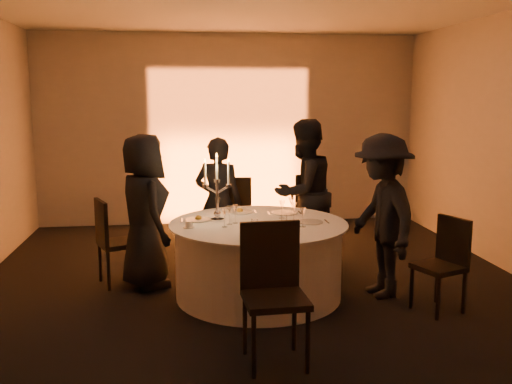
{
  "coord_description": "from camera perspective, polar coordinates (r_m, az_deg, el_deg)",
  "views": [
    {
      "loc": [
        -0.75,
        -5.57,
        2.03
      ],
      "look_at": [
        0.0,
        0.2,
        1.05
      ],
      "focal_mm": 40.0,
      "sensor_mm": 36.0,
      "label": 1
    }
  ],
  "objects": [
    {
      "name": "floor",
      "position": [
        5.97,
        0.25,
        -10.3
      ],
      "size": [
        7.0,
        7.0,
        0.0
      ],
      "primitive_type": "plane",
      "color": "black",
      "rests_on": "ground"
    },
    {
      "name": "wall_back",
      "position": [
        9.11,
        -2.7,
        6.24
      ],
      "size": [
        7.0,
        0.0,
        7.0
      ],
      "primitive_type": "plane",
      "rotation": [
        1.57,
        0.0,
        0.0
      ],
      "color": "beige",
      "rests_on": "floor"
    },
    {
      "name": "wall_front",
      "position": [
        2.26,
        12.23,
        -4.28
      ],
      "size": [
        7.0,
        0.0,
        7.0
      ],
      "primitive_type": "plane",
      "rotation": [
        -1.57,
        0.0,
        0.0
      ],
      "color": "beige",
      "rests_on": "floor"
    },
    {
      "name": "uplighter_fixture",
      "position": [
        9.02,
        -2.47,
        -3.11
      ],
      "size": [
        0.25,
        0.12,
        0.1
      ],
      "primitive_type": "cube",
      "color": "black",
      "rests_on": "floor"
    },
    {
      "name": "banquet_table",
      "position": [
        5.85,
        0.25,
        -6.76
      ],
      "size": [
        1.8,
        1.8,
        0.77
      ],
      "color": "black",
      "rests_on": "floor"
    },
    {
      "name": "chair_left",
      "position": [
        6.35,
        -14.19,
        -4.4
      ],
      "size": [
        0.54,
        0.54,
        0.94
      ],
      "rotation": [
        0.0,
        0.0,
        1.95
      ],
      "color": "black",
      "rests_on": "floor"
    },
    {
      "name": "chair_back_left",
      "position": [
        7.26,
        -2.3,
        -1.91
      ],
      "size": [
        0.48,
        0.48,
        1.03
      ],
      "rotation": [
        0.0,
        0.0,
        3.07
      ],
      "color": "black",
      "rests_on": "floor"
    },
    {
      "name": "chair_back_right",
      "position": [
        7.36,
        4.89,
        -1.62
      ],
      "size": [
        0.62,
        0.62,
        1.07
      ],
      "rotation": [
        0.0,
        0.0,
        -2.69
      ],
      "color": "black",
      "rests_on": "floor"
    },
    {
      "name": "chair_right",
      "position": [
        5.74,
        18.35,
        -6.37
      ],
      "size": [
        0.51,
        0.51,
        0.9
      ],
      "rotation": [
        0.0,
        0.0,
        -1.2
      ],
      "color": "black",
      "rests_on": "floor"
    },
    {
      "name": "chair_front",
      "position": [
        4.43,
        1.7,
        -9.15
      ],
      "size": [
        0.49,
        0.49,
        1.07
      ],
      "rotation": [
        0.0,
        0.0,
        0.05
      ],
      "color": "black",
      "rests_on": "floor"
    },
    {
      "name": "guest_left",
      "position": [
        6.18,
        -11.12,
        -1.89
      ],
      "size": [
        0.79,
        0.94,
        1.64
      ],
      "primitive_type": "imported",
      "rotation": [
        0.0,
        0.0,
        1.96
      ],
      "color": "black",
      "rests_on": "floor"
    },
    {
      "name": "guest_back_left",
      "position": [
        6.82,
        -3.78,
        -1.02
      ],
      "size": [
        0.65,
        0.52,
        1.56
      ],
      "primitive_type": "imported",
      "rotation": [
        0.0,
        0.0,
        2.85
      ],
      "color": "black",
      "rests_on": "floor"
    },
    {
      "name": "guest_back_right",
      "position": [
        6.87,
        4.78,
        -0.07
      ],
      "size": [
        1.08,
        1.03,
        1.76
      ],
      "primitive_type": "imported",
      "rotation": [
        0.0,
        0.0,
        -2.56
      ],
      "color": "black",
      "rests_on": "floor"
    },
    {
      "name": "guest_right",
      "position": [
        5.91,
        12.47,
        -2.35
      ],
      "size": [
        0.73,
        1.14,
        1.67
      ],
      "primitive_type": "imported",
      "rotation": [
        0.0,
        0.0,
        -1.46
      ],
      "color": "black",
      "rests_on": "floor"
    },
    {
      "name": "plate_left",
      "position": [
        5.89,
        -5.77,
        -2.67
      ],
      "size": [
        0.36,
        0.27,
        0.08
      ],
      "color": "white",
      "rests_on": "banquet_table"
    },
    {
      "name": "plate_back_left",
      "position": [
        6.25,
        -1.64,
        -1.92
      ],
      "size": [
        0.36,
        0.28,
        0.08
      ],
      "color": "white",
      "rests_on": "banquet_table"
    },
    {
      "name": "plate_back_right",
      "position": [
        6.2,
        2.85,
        -2.09
      ],
      "size": [
        0.35,
        0.29,
        0.01
      ],
      "color": "white",
      "rests_on": "banquet_table"
    },
    {
      "name": "plate_right",
      "position": [
        5.78,
        5.45,
        -3.0
      ],
      "size": [
        0.36,
        0.25,
        0.01
      ],
      "color": "white",
      "rests_on": "banquet_table"
    },
    {
      "name": "plate_front",
      "position": [
        5.24,
        1.49,
        -4.16
      ],
      "size": [
        0.36,
        0.27,
        0.08
      ],
      "color": "white",
      "rests_on": "banquet_table"
    },
    {
      "name": "coffee_cup",
      "position": [
        5.57,
        -6.72,
        -3.27
      ],
      "size": [
        0.11,
        0.11,
        0.07
      ],
      "color": "white",
      "rests_on": "banquet_table"
    },
    {
      "name": "candelabra",
      "position": [
        5.8,
        -3.91,
        -0.54
      ],
      "size": [
        0.29,
        0.14,
        0.7
      ],
      "color": "silver",
      "rests_on": "banquet_table"
    },
    {
      "name": "wine_glass_a",
      "position": [
        5.54,
        -3.17,
        -2.14
      ],
      "size": [
        0.07,
        0.07,
        0.19
      ],
      "color": "silver",
      "rests_on": "banquet_table"
    },
    {
      "name": "wine_glass_b",
      "position": [
        5.83,
        3.81,
        -1.56
      ],
      "size": [
        0.07,
        0.07,
        0.19
      ],
      "color": "silver",
      "rests_on": "banquet_table"
    },
    {
      "name": "wine_glass_c",
      "position": [
        5.7,
        -2.11,
        -1.79
      ],
      "size": [
        0.07,
        0.07,
        0.19
      ],
      "color": "silver",
      "rests_on": "banquet_table"
    },
    {
      "name": "wine_glass_d",
      "position": [
        5.93,
        2.62,
        -1.36
      ],
      "size": [
        0.07,
        0.07,
        0.19
      ],
      "color": "silver",
      "rests_on": "banquet_table"
    },
    {
      "name": "wine_glass_e",
      "position": [
        5.65,
        -2.69,
        -1.91
      ],
      "size": [
        0.07,
        0.07,
        0.19
      ],
      "color": "silver",
      "rests_on": "banquet_table"
    },
    {
      "name": "wine_glass_f",
      "position": [
        6.08,
        -3.84,
        -1.09
      ],
      "size": [
        0.07,
        0.07,
        0.19
      ],
      "color": "silver",
      "rests_on": "banquet_table"
    },
    {
      "name": "wine_glass_g",
      "position": [
        5.56,
        4.73,
        -2.12
      ],
      "size": [
        0.07,
        0.07,
        0.19
      ],
      "color": "silver",
      "rests_on": "banquet_table"
    },
    {
      "name": "wine_glass_h",
      "position": [
        6.11,
        3.54,
        -1.03
      ],
      "size": [
        0.07,
        0.07,
        0.19
      ],
      "color": "silver",
      "rests_on": "banquet_table"
    },
    {
      "name": "tumbler_a",
      "position": [
        5.5,
        -0.15,
        -3.19
      ],
      "size": [
        0.07,
        0.07,
        0.09
      ],
      "primitive_type": "cylinder",
      "color": "silver",
      "rests_on": "banquet_table"
    },
    {
      "name": "tumbler_b",
      "position": [
        5.7,
        2.83,
        -2.74
      ],
      "size": [
        0.07,
        0.07,
        0.09
      ],
      "primitive_type": "cylinder",
      "color": "silver",
      "rests_on": "banquet_table"
    }
  ]
}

